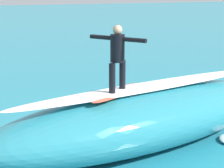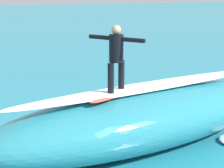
# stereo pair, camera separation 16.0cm
# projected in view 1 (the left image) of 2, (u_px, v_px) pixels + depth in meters

# --- Properties ---
(ground_plane) EXTENTS (120.00, 120.00, 0.00)m
(ground_plane) POSITION_uv_depth(u_px,v_px,m) (116.00, 120.00, 13.60)
(ground_plane) COLOR teal
(wave_crest) EXTENTS (9.43, 5.04, 1.63)m
(wave_crest) POSITION_uv_depth(u_px,v_px,m) (144.00, 119.00, 11.23)
(wave_crest) COLOR teal
(wave_crest) RESTS_ON ground_plane
(wave_foam_lip) EXTENTS (7.66, 3.10, 0.08)m
(wave_foam_lip) POSITION_uv_depth(u_px,v_px,m) (145.00, 87.00, 11.02)
(wave_foam_lip) COLOR white
(wave_foam_lip) RESTS_ON wave_crest
(surfboard_riding) EXTENTS (1.96, 1.85, 0.07)m
(surfboard_riding) POSITION_uv_depth(u_px,v_px,m) (117.00, 92.00, 10.56)
(surfboard_riding) COLOR #E0563D
(surfboard_riding) RESTS_ON wave_crest
(surfer_riding) EXTENTS (1.12, 1.21, 1.63)m
(surfer_riding) POSITION_uv_depth(u_px,v_px,m) (117.00, 53.00, 10.32)
(surfer_riding) COLOR black
(surfer_riding) RESTS_ON surfboard_riding
(surfboard_paddling) EXTENTS (1.38, 2.40, 0.07)m
(surfboard_paddling) POSITION_uv_depth(u_px,v_px,m) (108.00, 102.00, 15.51)
(surfboard_paddling) COLOR #E0563D
(surfboard_paddling) RESTS_ON ground_plane
(surfer_paddling) EXTENTS (0.89, 1.71, 0.32)m
(surfer_paddling) POSITION_uv_depth(u_px,v_px,m) (106.00, 96.00, 15.58)
(surfer_paddling) COLOR black
(surfer_paddling) RESTS_ON surfboard_paddling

